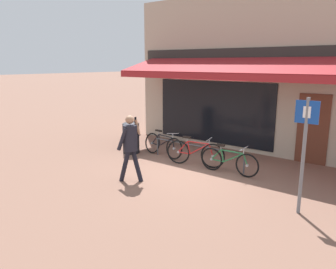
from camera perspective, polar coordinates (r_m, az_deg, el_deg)
name	(u,v)px	position (r m, az deg, el deg)	size (l,w,h in m)	color
ground_plane	(184,170)	(9.33, 2.81, -6.25)	(160.00, 160.00, 0.00)	brown
shop_front	(256,73)	(12.66, 15.12, 10.38)	(8.35, 4.76, 5.27)	tan
bike_rack_rail	(197,148)	(9.87, 5.06, -2.41)	(3.18, 0.04, 0.57)	#47494F
bicycle_black	(163,145)	(10.65, -0.91, -1.81)	(1.71, 0.52, 0.85)	black
bicycle_red	(195,153)	(9.66, 4.72, -3.22)	(1.75, 0.62, 0.86)	black
bicycle_green	(229,161)	(9.11, 10.51, -4.58)	(1.70, 0.52, 0.79)	black
pedestrian_adult	(130,141)	(8.26, -6.60, -1.18)	(0.56, 0.66, 1.73)	black
litter_bin	(131,137)	(11.03, -6.47, -0.37)	(0.57, 0.57, 1.12)	black
parking_sign	(304,144)	(6.87, 22.65, -1.55)	(0.44, 0.07, 2.35)	slate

